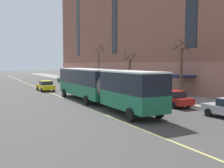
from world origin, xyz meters
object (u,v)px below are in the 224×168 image
at_px(city_bus, 99,84).
at_px(taxi_cab, 46,86).
at_px(parked_car_green_4, 65,79).
at_px(street_tree_far_downtown, 99,64).
at_px(parked_car_champagne_2, 93,84).
at_px(street_tree_mid_block, 181,68).
at_px(parked_car_champagne_5, 126,90).
at_px(parked_car_red_6, 172,98).
at_px(street_tree_far_uptown, 129,71).
at_px(parked_car_green_1, 79,81).

xyz_separation_m(city_bus, taxi_cab, (-1.72, 15.99, -1.31)).
bearing_deg(parked_car_green_4, street_tree_far_downtown, -69.68).
xyz_separation_m(parked_car_green_4, taxi_cab, (-7.89, -15.88, -0.00)).
relative_size(parked_car_champagne_2, street_tree_mid_block, 0.63).
distance_m(taxi_cab, street_tree_far_downtown, 13.41).
height_order(parked_car_champagne_5, street_tree_far_downtown, street_tree_far_downtown).
relative_size(parked_car_red_6, street_tree_far_uptown, 0.77).
bearing_deg(parked_car_green_1, taxi_cab, -139.47).
height_order(parked_car_champagne_2, street_tree_far_uptown, street_tree_far_uptown).
height_order(parked_car_champagne_2, taxi_cab, same).
distance_m(parked_car_champagne_5, street_tree_mid_block, 7.90).
distance_m(parked_car_red_6, street_tree_far_downtown, 26.31).
bearing_deg(city_bus, parked_car_champagne_2, 69.05).
distance_m(parked_car_green_1, street_tree_mid_block, 24.13).
height_order(parked_car_green_1, parked_car_green_4, same).
xyz_separation_m(city_bus, parked_car_red_6, (6.03, -3.99, -1.31)).
xyz_separation_m(parked_car_champagne_2, parked_car_red_6, (-0.11, -20.02, 0.00)).
height_order(taxi_cab, street_tree_far_uptown, street_tree_far_uptown).
height_order(parked_car_red_6, street_tree_far_uptown, street_tree_far_uptown).
height_order(parked_car_green_4, street_tree_mid_block, street_tree_mid_block).
bearing_deg(parked_car_champagne_2, parked_car_red_6, -90.32).
bearing_deg(taxi_cab, parked_car_champagne_2, 0.28).
bearing_deg(parked_car_champagne_2, street_tree_far_uptown, -56.08).
bearing_deg(parked_car_red_6, street_tree_far_uptown, 75.08).
height_order(parked_car_green_1, parked_car_red_6, same).
bearing_deg(street_tree_far_uptown, city_bus, -133.35).
height_order(parked_car_red_6, street_tree_far_downtown, street_tree_far_downtown).
distance_m(parked_car_green_4, parked_car_red_6, 35.86).
relative_size(parked_car_green_1, parked_car_green_4, 0.94).
bearing_deg(parked_car_champagne_5, city_bus, -139.31).
distance_m(taxi_cab, street_tree_mid_block, 20.80).
bearing_deg(street_tree_mid_block, parked_car_champagne_5, 120.14).
xyz_separation_m(parked_car_champagne_5, taxi_cab, (-7.94, 10.64, 0.00)).
xyz_separation_m(parked_car_champagne_5, street_tree_mid_block, (3.69, -6.35, 2.90)).
xyz_separation_m(city_bus, street_tree_far_uptown, (9.88, 10.46, 0.93)).
xyz_separation_m(parked_car_green_4, parked_car_champagne_5, (0.05, -26.52, -0.00)).
bearing_deg(parked_car_green_1, city_bus, -104.98).
xyz_separation_m(city_bus, parked_car_champagne_5, (6.22, 5.35, -1.31)).
relative_size(parked_car_champagne_2, parked_car_champagne_5, 1.00).
bearing_deg(parked_car_green_1, street_tree_mid_block, -80.75).
relative_size(city_bus, parked_car_champagne_5, 4.43).
bearing_deg(parked_car_green_4, parked_car_green_1, -90.68).
bearing_deg(street_tree_mid_block, street_tree_far_uptown, 90.15).
relative_size(parked_car_green_1, street_tree_far_downtown, 0.57).
height_order(parked_car_champagne_2, parked_car_champagne_5, same).
xyz_separation_m(parked_car_champagne_2, street_tree_far_downtown, (3.75, 5.80, 3.32)).
bearing_deg(parked_car_red_6, parked_car_green_1, 89.93).
relative_size(parked_car_green_4, taxi_cab, 1.07).
bearing_deg(parked_car_green_1, parked_car_champagne_5, -89.46).
bearing_deg(street_tree_far_downtown, parked_car_champagne_2, -122.90).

